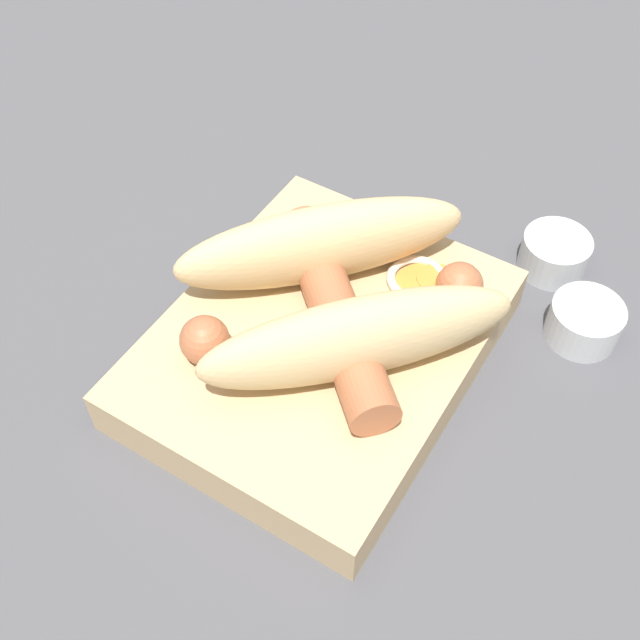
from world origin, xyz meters
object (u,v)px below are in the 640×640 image
at_px(bread_roll, 339,288).
at_px(food_tray, 320,347).
at_px(condiment_cup_near, 584,323).
at_px(sausage, 336,312).
at_px(condiment_cup_far, 554,255).

bearing_deg(bread_roll, food_tray, -13.62).
bearing_deg(food_tray, condiment_cup_near, 129.20).
bearing_deg(sausage, condiment_cup_near, 128.77).
relative_size(food_tray, condiment_cup_far, 4.78).
bearing_deg(condiment_cup_far, sausage, -30.44).
distance_m(condiment_cup_near, condiment_cup_far, 0.06).
distance_m(food_tray, condiment_cup_near, 0.17).
height_order(sausage, condiment_cup_near, sausage).
xyz_separation_m(food_tray, condiment_cup_near, (-0.10, 0.13, -0.00)).
relative_size(food_tray, condiment_cup_near, 4.78).
height_order(condiment_cup_near, condiment_cup_far, same).
bearing_deg(condiment_cup_near, sausage, -51.23).
bearing_deg(condiment_cup_near, condiment_cup_far, -140.80).
relative_size(food_tray, sausage, 1.55).
xyz_separation_m(bread_roll, condiment_cup_near, (-0.09, 0.12, -0.05)).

